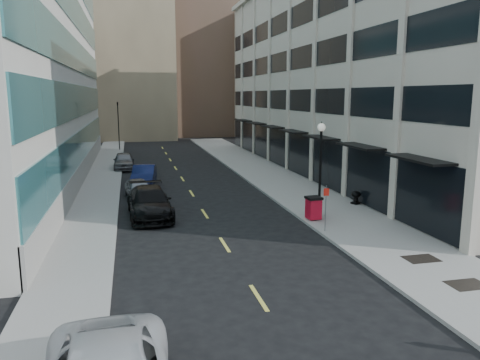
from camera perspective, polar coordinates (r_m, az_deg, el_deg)
name	(u,v)px	position (r m, az deg, el deg)	size (l,w,h in m)	color
ground	(276,325)	(15.06, 4.41, -17.18)	(160.00, 160.00, 0.00)	black
sidewalk_right	(291,188)	(35.39, 6.22, -0.93)	(5.00, 80.00, 0.15)	gray
sidewalk_left	(97,197)	(33.51, -17.01, -1.96)	(3.00, 80.00, 0.15)	gray
building_right	(366,72)	(44.99, 15.07, 12.59)	(15.30, 46.50, 18.25)	beige
skyline_tan_near	(127,51)	(81.02, -13.56, 15.05)	(14.00, 18.00, 28.00)	#958161
skyline_brown	(197,37)	(86.16, -5.28, 16.99)	(12.00, 16.00, 34.00)	brown
skyline_tan_far	(71,72)	(91.33, -19.90, 12.28)	(12.00, 14.00, 22.00)	#958161
skyline_stone	(261,77)	(81.82, 2.53, 12.46)	(10.00, 14.00, 20.00)	beige
grate_mid	(467,285)	(19.28, 25.98, -11.40)	(1.40, 1.00, 0.01)	black
grate_far	(421,259)	(21.36, 21.22, -8.94)	(1.40, 1.00, 0.01)	black
road_centerline	(198,202)	(30.79, -5.19, -2.74)	(0.15, 68.20, 0.01)	#D8CC4C
traffic_signal	(118,105)	(60.74, -14.70, 8.84)	(0.66, 0.66, 6.98)	black
car_black_pickup	(150,203)	(27.41, -10.97, -2.72)	(2.37, 5.84, 1.69)	black
car_silver_sedan	(139,189)	(32.55, -12.27, -1.03)	(1.58, 3.92, 1.34)	gray
car_blue_sedan	(144,175)	(37.15, -11.62, 0.57)	(1.66, 4.76, 1.57)	#111841
car_grey_sedan	(124,161)	(45.58, -13.97, 2.28)	(1.89, 4.70, 1.60)	slate
trash_bin	(313,207)	(26.16, 8.95, -3.30)	(0.85, 0.92, 1.29)	red
lamppost	(320,161)	(26.59, 9.78, 2.32)	(0.45, 0.45, 5.38)	black
sign_post	(326,202)	(23.83, 10.43, -2.61)	(0.28, 0.07, 2.37)	slate
urn_planter	(356,196)	(30.41, 13.93, -1.92)	(0.60, 0.60, 0.83)	black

